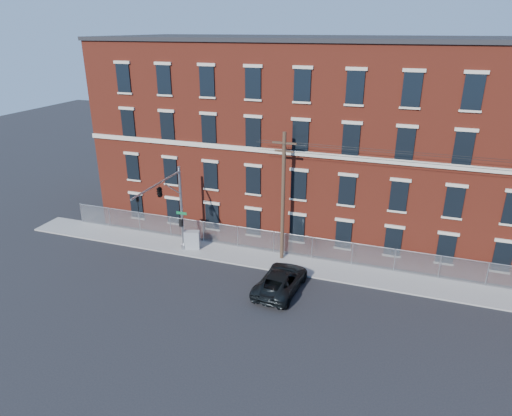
{
  "coord_description": "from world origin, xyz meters",
  "views": [
    {
      "loc": [
        10.48,
        -25.05,
        17.0
      ],
      "look_at": [
        0.42,
        4.0,
        4.73
      ],
      "focal_mm": 31.86,
      "sensor_mm": 36.0,
      "label": 1
    }
  ],
  "objects_px": {
    "utility_pole_near": "(283,195)",
    "utility_cabinet": "(192,240)",
    "pickup_truck": "(281,280)",
    "traffic_signal_mast": "(165,198)"
  },
  "relations": [
    {
      "from": "traffic_signal_mast",
      "to": "utility_cabinet",
      "type": "height_order",
      "value": "traffic_signal_mast"
    },
    {
      "from": "utility_pole_near",
      "to": "traffic_signal_mast",
      "type": "bearing_deg",
      "value": -156.86
    },
    {
      "from": "utility_pole_near",
      "to": "pickup_truck",
      "type": "relative_size",
      "value": 1.8
    },
    {
      "from": "traffic_signal_mast",
      "to": "pickup_truck",
      "type": "distance_m",
      "value": 10.34
    },
    {
      "from": "pickup_truck",
      "to": "utility_cabinet",
      "type": "distance_m",
      "value": 9.28
    },
    {
      "from": "traffic_signal_mast",
      "to": "utility_pole_near",
      "type": "distance_m",
      "value": 8.7
    },
    {
      "from": "utility_cabinet",
      "to": "pickup_truck",
      "type": "bearing_deg",
      "value": -38.8
    },
    {
      "from": "utility_pole_near",
      "to": "pickup_truck",
      "type": "bearing_deg",
      "value": -74.8
    },
    {
      "from": "pickup_truck",
      "to": "utility_cabinet",
      "type": "height_order",
      "value": "utility_cabinet"
    },
    {
      "from": "utility_pole_near",
      "to": "utility_cabinet",
      "type": "height_order",
      "value": "utility_pole_near"
    }
  ]
}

